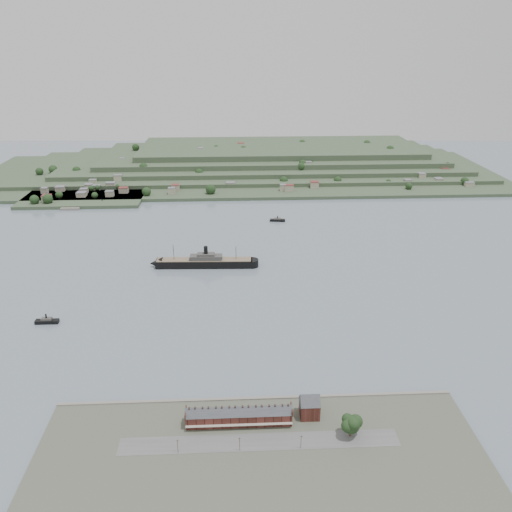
{
  "coord_description": "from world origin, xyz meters",
  "views": [
    {
      "loc": [
        -10.98,
        -372.78,
        186.76
      ],
      "look_at": [
        8.4,
        30.0,
        11.08
      ],
      "focal_mm": 35.0,
      "sensor_mm": 36.0,
      "label": 1
    }
  ],
  "objects_px": {
    "gabled_building": "(310,406)",
    "steamship": "(202,262)",
    "terrace_row": "(239,416)",
    "fig_tree": "(352,424)",
    "tugboat": "(47,321)"
  },
  "relations": [
    {
      "from": "terrace_row",
      "to": "gabled_building",
      "type": "bearing_deg",
      "value": 6.12
    },
    {
      "from": "terrace_row",
      "to": "steamship",
      "type": "relative_size",
      "value": 0.57
    },
    {
      "from": "terrace_row",
      "to": "tugboat",
      "type": "distance_m",
      "value": 174.86
    },
    {
      "from": "terrace_row",
      "to": "steamship",
      "type": "xyz_separation_m",
      "value": [
        -29.99,
        202.11,
        -2.54
      ]
    },
    {
      "from": "steamship",
      "to": "fig_tree",
      "type": "bearing_deg",
      "value": -68.04
    },
    {
      "from": "fig_tree",
      "to": "tugboat",
      "type": "bearing_deg",
      "value": 147.51
    },
    {
      "from": "gabled_building",
      "to": "fig_tree",
      "type": "distance_m",
      "value": 24.87
    },
    {
      "from": "gabled_building",
      "to": "fig_tree",
      "type": "relative_size",
      "value": 1.11
    },
    {
      "from": "gabled_building",
      "to": "steamship",
      "type": "distance_m",
      "value": 209.31
    },
    {
      "from": "gabled_building",
      "to": "steamship",
      "type": "xyz_separation_m",
      "value": [
        -67.49,
        198.09,
        -3.89
      ]
    },
    {
      "from": "tugboat",
      "to": "fig_tree",
      "type": "relative_size",
      "value": 1.29
    },
    {
      "from": "terrace_row",
      "to": "steamship",
      "type": "bearing_deg",
      "value": 98.44
    },
    {
      "from": "steamship",
      "to": "tugboat",
      "type": "relative_size",
      "value": 5.92
    },
    {
      "from": "gabled_building",
      "to": "fig_tree",
      "type": "height_order",
      "value": "gabled_building"
    },
    {
      "from": "terrace_row",
      "to": "tugboat",
      "type": "bearing_deg",
      "value": 140.92
    }
  ]
}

